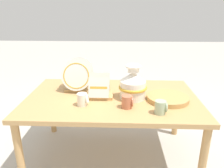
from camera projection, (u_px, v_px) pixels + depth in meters
ground_plane at (112, 155)px, 2.01m from camera, size 14.00×14.00×0.00m
display_table at (112, 103)px, 1.83m from camera, size 1.41×0.88×0.59m
ceramic_vase at (133, 85)px, 1.75m from camera, size 0.23×0.23×0.28m
dish_rack_round_plates at (78, 78)px, 1.92m from camera, size 0.26×0.22×0.28m
dish_rack_square_plates at (100, 91)px, 1.80m from camera, size 0.22×0.19×0.18m
wicker_charger_stack at (168, 98)px, 1.73m from camera, size 0.33×0.33×0.04m
mug_cream_glaze at (83, 99)px, 1.64m from camera, size 0.08×0.08×0.10m
mug_terracotta_glaze at (128, 102)px, 1.60m from camera, size 0.08×0.08×0.10m
mug_sage_glaze at (161, 107)px, 1.51m from camera, size 0.08×0.08×0.10m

